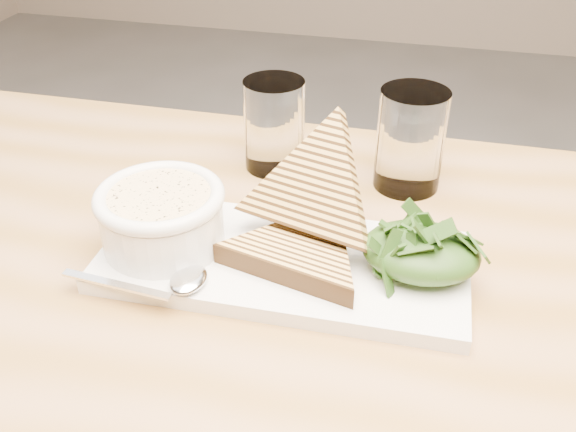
% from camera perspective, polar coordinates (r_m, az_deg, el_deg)
% --- Properties ---
extents(table_top, '(1.12, 0.75, 0.04)m').
position_cam_1_polar(table_top, '(0.63, -2.71, -8.09)').
color(table_top, '#A2754A').
rests_on(table_top, ground).
extents(table_leg_bl, '(0.06, 0.06, 0.69)m').
position_cam_1_polar(table_leg_bl, '(1.28, -20.60, -6.75)').
color(table_leg_bl, '#A2754A').
rests_on(table_leg_bl, ground).
extents(platter, '(0.36, 0.17, 0.02)m').
position_cam_1_polar(platter, '(0.64, -0.43, -4.10)').
color(platter, white).
rests_on(platter, table_top).
extents(soup_bowl, '(0.12, 0.12, 0.05)m').
position_cam_1_polar(soup_bowl, '(0.65, -11.08, -0.61)').
color(soup_bowl, white).
rests_on(soup_bowl, platter).
extents(soup, '(0.10, 0.10, 0.01)m').
position_cam_1_polar(soup, '(0.63, -11.36, 1.56)').
color(soup, '#E8C88B').
rests_on(soup, soup_bowl).
extents(bowl_rim, '(0.13, 0.13, 0.01)m').
position_cam_1_polar(bowl_rim, '(0.63, -11.38, 1.72)').
color(bowl_rim, white).
rests_on(bowl_rim, soup_bowl).
extents(sandwich_flat, '(0.21, 0.21, 0.02)m').
position_cam_1_polar(sandwich_flat, '(0.62, 1.18, -3.17)').
color(sandwich_flat, tan).
rests_on(sandwich_flat, platter).
extents(sandwich_lean, '(0.21, 0.22, 0.19)m').
position_cam_1_polar(sandwich_lean, '(0.63, 2.35, 2.29)').
color(sandwich_lean, tan).
rests_on(sandwich_lean, sandwich_flat).
extents(salad_base, '(0.11, 0.09, 0.04)m').
position_cam_1_polar(salad_base, '(0.62, 11.72, -3.13)').
color(salad_base, '#1C3B14').
rests_on(salad_base, platter).
extents(arugula_pile, '(0.11, 0.10, 0.05)m').
position_cam_1_polar(arugula_pile, '(0.61, 11.78, -2.71)').
color(arugula_pile, '#2C4C15').
rests_on(arugula_pile, platter).
extents(spoon_bowl, '(0.04, 0.05, 0.01)m').
position_cam_1_polar(spoon_bowl, '(0.60, -8.84, -5.60)').
color(spoon_bowl, silver).
rests_on(spoon_bowl, platter).
extents(spoon_handle, '(0.11, 0.02, 0.00)m').
position_cam_1_polar(spoon_handle, '(0.61, -15.04, -5.90)').
color(spoon_handle, silver).
rests_on(spoon_handle, platter).
extents(glass_near, '(0.07, 0.07, 0.11)m').
position_cam_1_polar(glass_near, '(0.79, -1.22, 8.08)').
color(glass_near, white).
rests_on(glass_near, table_top).
extents(glass_far, '(0.08, 0.08, 0.12)m').
position_cam_1_polar(glass_far, '(0.76, 10.83, 6.66)').
color(glass_far, white).
rests_on(glass_far, table_top).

